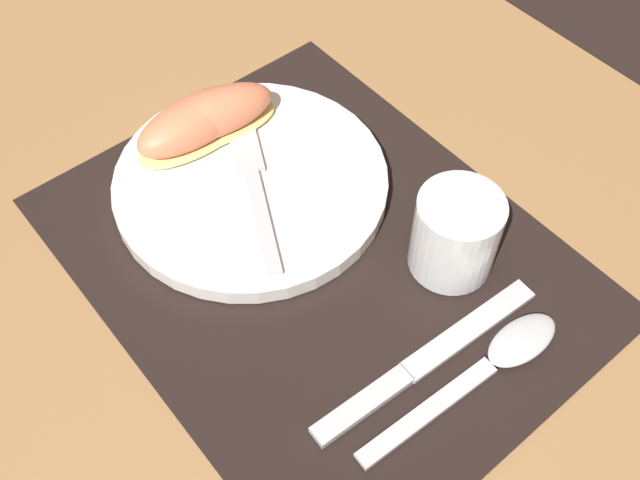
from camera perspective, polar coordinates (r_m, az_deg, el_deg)
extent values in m
plane|color=#A37547|center=(0.64, -0.19, -1.24)|extent=(3.00, 3.00, 0.00)
cube|color=black|center=(0.64, -0.19, -1.13)|extent=(0.45, 0.35, 0.00)
cylinder|color=white|center=(0.68, -5.61, 4.17)|extent=(0.25, 0.25, 0.02)
cylinder|color=silver|center=(0.61, 10.28, 0.45)|extent=(0.07, 0.07, 0.08)
cylinder|color=yellow|center=(0.64, 9.94, -0.96)|extent=(0.06, 0.06, 0.02)
cube|color=silver|center=(0.57, 3.24, -12.45)|extent=(0.02, 0.09, 0.01)
cube|color=silver|center=(0.61, 11.27, -6.70)|extent=(0.03, 0.13, 0.01)
cube|color=silver|center=(0.57, 8.21, -12.81)|extent=(0.02, 0.13, 0.01)
ellipsoid|color=silver|center=(0.61, 15.13, -7.36)|extent=(0.04, 0.07, 0.01)
cube|color=silver|center=(0.64, -4.44, 1.47)|extent=(0.11, 0.06, 0.00)
cube|color=silver|center=(0.70, -5.79, 7.23)|extent=(0.07, 0.05, 0.00)
ellipsoid|color=#F4DB84|center=(0.72, -8.02, 8.56)|extent=(0.07, 0.13, 0.01)
ellipsoid|color=#F4845B|center=(0.70, -8.17, 9.52)|extent=(0.07, 0.12, 0.04)
ellipsoid|color=#F4DB84|center=(0.71, -9.31, 8.02)|extent=(0.06, 0.13, 0.01)
ellipsoid|color=#F4845B|center=(0.70, -9.49, 8.96)|extent=(0.05, 0.12, 0.04)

